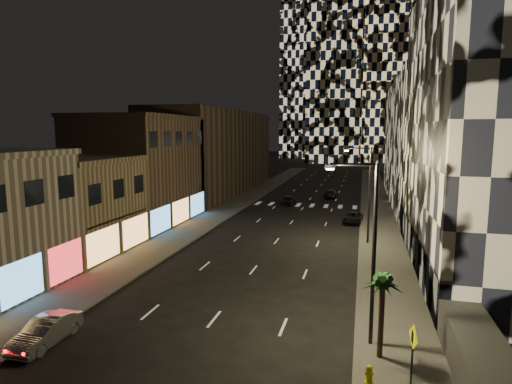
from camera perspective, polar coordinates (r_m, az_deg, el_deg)
The scene contains 21 objects.
sidewalk_left at distance 64.27m, azimuth -2.30°, elevation -1.33°, with size 4.00×120.00×0.15m, color #47443F.
sidewalk_right at distance 61.74m, azimuth 15.81°, elevation -2.02°, with size 4.00×120.00×0.15m, color #47443F.
curb_left at distance 63.71m, azimuth -0.49°, elevation -1.40°, with size 0.20×120.00×0.15m, color #4C4C47.
curb_right at distance 61.71m, azimuth 13.86°, elevation -1.95°, with size 0.20×120.00×0.15m, color #4C4C47.
retail_tan at distance 40.96m, azimuth -23.68°, elevation -1.87°, with size 10.00×10.00×8.00m, color olive.
retail_brown at distance 51.05m, azimuth -15.23°, elevation 2.65°, with size 10.00×15.00×12.00m, color brown.
retail_filler_left at distance 75.15m, azimuth -5.32°, elevation 5.33°, with size 10.00×40.00×14.00m, color brown.
midrise_base at distance 36.72m, azimuth 20.60°, elevation -6.79°, with size 0.60×25.00×3.00m, color #383838.
plinth_right at distance 21.72m, azimuth 27.54°, elevation -19.15°, with size 2.00×8.00×2.00m, color #383838.
midrise_filler_right at distance 68.88m, azimuth 24.33°, elevation 6.06°, with size 16.00×40.00×18.00m, color #232326.
tower_left_back at distance 183.69m, azimuth 8.03°, elevation 23.65°, with size 24.00×24.00×120.00m, color black.
tower_center_low at distance 155.56m, azimuth 10.82°, elevation 21.70°, with size 18.00×18.00×95.00m, color black.
streetlight_near at distance 21.46m, azimuth 14.85°, elevation -6.37°, with size 2.55×0.25×9.00m.
streetlight_far at distance 41.14m, azimuth 14.56°, elevation 0.50°, with size 2.55×0.25×9.00m.
car_silver_parked at distance 24.86m, azimuth -26.23°, elevation -16.35°, with size 1.43×4.10×1.35m, color #9F9EA4.
car_dark_midlane at distance 62.17m, azimuth 4.34°, elevation -1.11°, with size 1.57×3.91×1.33m, color black.
car_dark_oncoming at distance 69.95m, azimuth 9.99°, elevation -0.18°, with size 1.85×4.56×1.32m, color black.
car_dark_rightlane at distance 51.18m, azimuth 12.80°, elevation -3.37°, with size 1.99×4.32×1.20m, color black.
fire_hydrant at distance 20.06m, azimuth 14.87°, elevation -22.43°, with size 0.38×0.37×0.77m.
ped_sign at distance 18.82m, azimuth 20.16°, elevation -18.89°, with size 0.22×1.00×3.02m.
palm_tree at distance 20.87m, azimuth 16.51°, elevation -12.20°, with size 2.07×2.04×4.05m.
Camera 1 is at (7.95, -10.80, 10.63)m, focal length 30.00 mm.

